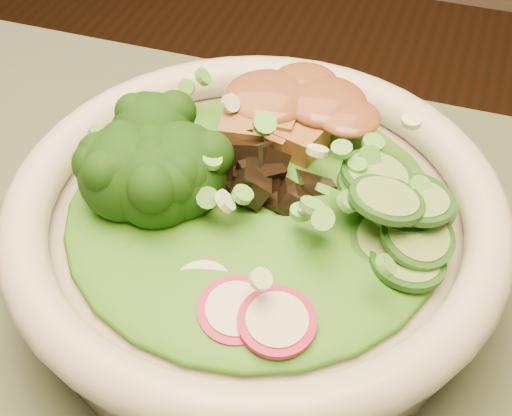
% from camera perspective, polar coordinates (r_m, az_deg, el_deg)
% --- Properties ---
extents(salad_bowl, '(0.28, 0.28, 0.08)m').
position_cam_1_polar(salad_bowl, '(0.41, 0.00, -2.01)').
color(salad_bowl, beige).
rests_on(salad_bowl, dining_table).
extents(lettuce_bed, '(0.21, 0.21, 0.03)m').
position_cam_1_polar(lettuce_bed, '(0.40, -0.00, 0.10)').
color(lettuce_bed, '#296114').
rests_on(lettuce_bed, salad_bowl).
extents(broccoli_florets, '(0.09, 0.09, 0.05)m').
position_cam_1_polar(broccoli_florets, '(0.40, -9.01, 3.54)').
color(broccoli_florets, black).
rests_on(broccoli_florets, salad_bowl).
extents(radish_slices, '(0.12, 0.06, 0.02)m').
position_cam_1_polar(radish_slices, '(0.35, -2.94, -7.13)').
color(radish_slices, '#A90D3F').
rests_on(radish_slices, salad_bowl).
extents(cucumber_slices, '(0.08, 0.08, 0.04)m').
position_cam_1_polar(cucumber_slices, '(0.38, 9.81, -0.82)').
color(cucumber_slices, '#7AAB5F').
rests_on(cucumber_slices, salad_bowl).
extents(mushroom_heap, '(0.08, 0.08, 0.04)m').
position_cam_1_polar(mushroom_heap, '(0.40, 0.55, 2.87)').
color(mushroom_heap, black).
rests_on(mushroom_heap, salad_bowl).
extents(tofu_cubes, '(0.10, 0.08, 0.04)m').
position_cam_1_polar(tofu_cubes, '(0.44, 2.83, 7.08)').
color(tofu_cubes, brown).
rests_on(tofu_cubes, salad_bowl).
extents(peanut_sauce, '(0.07, 0.06, 0.02)m').
position_cam_1_polar(peanut_sauce, '(0.43, 2.89, 8.52)').
color(peanut_sauce, brown).
rests_on(peanut_sauce, tofu_cubes).
extents(scallion_garnish, '(0.20, 0.20, 0.03)m').
position_cam_1_polar(scallion_garnish, '(0.38, -0.00, 2.82)').
color(scallion_garnish, '#59AE3D').
rests_on(scallion_garnish, salad_bowl).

